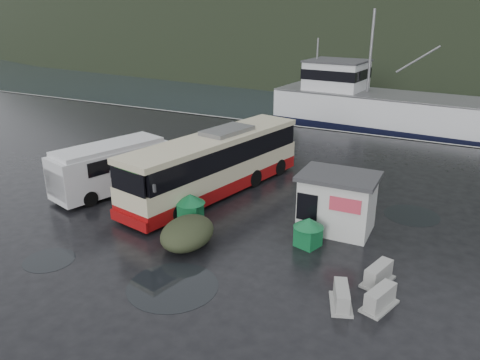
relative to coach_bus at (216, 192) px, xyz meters
The scene contains 14 objects.
ground 3.94m from the coach_bus, 71.00° to the right, with size 160.00×160.00×0.00m, color black.
harbor_water 106.29m from the coach_bus, 89.31° to the left, with size 300.00×180.00×0.02m, color black.
quay_edge 16.33m from the coach_bus, 85.50° to the left, with size 160.00×0.60×1.50m, color #999993.
coach_bus is the anchor object (origin of this frame).
white_van 5.73m from the coach_bus, 152.97° to the right, with size 2.23×6.50×2.72m, color silver, non-canonical shape.
waste_bin_left 3.98m from the coach_bus, 77.00° to the right, with size 1.01×1.01×1.41m, color #116433, non-canonical shape.
waste_bin_right 7.52m from the coach_bus, 28.29° to the right, with size 0.93×0.93×1.30m, color #116433, non-canonical shape.
dome_tent 6.25m from the coach_bus, 70.74° to the right, with size 2.12×2.97×1.17m, color #2D331F, non-canonical shape.
ticket_kiosk 7.33m from the coach_bus, 11.35° to the right, with size 3.41×2.58×2.67m, color silver, non-canonical shape.
jersey_barrier_a 11.53m from the coach_bus, 37.89° to the right, with size 0.72×1.43×0.72m, color #999993, non-canonical shape.
jersey_barrier_b 12.20m from the coach_bus, 32.59° to the right, with size 0.74×1.47×0.74m, color #999993, non-canonical shape.
jersey_barrier_c 11.12m from the coach_bus, 27.11° to the right, with size 0.75×1.49×0.75m, color #999993, non-canonical shape.
fishing_trawler 24.67m from the coach_bus, 77.15° to the left, with size 27.41×6.00×10.96m, color silver, non-canonical shape.
puddles 7.17m from the coach_bus, 51.79° to the right, with size 14.60×13.67×0.01m.
Camera 1 is at (11.04, -16.90, 9.56)m, focal length 35.00 mm.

